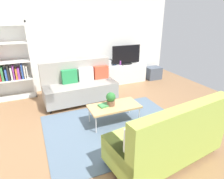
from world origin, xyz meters
The scene contains 15 objects.
ground_plane centered at (0.00, 0.00, 0.00)m, with size 7.68×7.68×0.00m, color #936B47.
wall_far centered at (0.00, 2.80, 1.45)m, with size 6.40×0.12×2.90m, color white.
area_rug centered at (0.07, -0.07, 0.01)m, with size 2.90×2.20×0.01m, color slate.
couch_beige centered at (-0.27, 1.55, 0.45)m, with size 1.93×0.90×1.10m.
couch_green centered at (0.41, -1.29, 0.44)m, with size 1.99×1.09×1.10m.
coffee_table centered at (0.12, 0.13, 0.39)m, with size 1.10×0.56×0.42m.
tv_console centered at (1.58, 2.46, 0.32)m, with size 1.40×0.44×0.64m, color silver.
tv centered at (1.58, 2.44, 0.95)m, with size 1.00×0.20×0.64m.
bookshelf centered at (-1.94, 2.48, 0.96)m, with size 1.10×0.36×2.10m.
storage_trunk centered at (2.68, 2.36, 0.22)m, with size 0.52×0.40×0.44m, color #4C5666.
potted_plant centered at (0.05, 0.17, 0.58)m, with size 0.20×0.20×0.30m.
table_book_0 centered at (-0.09, 0.20, 0.44)m, with size 0.24×0.18×0.03m, color #3F8C4C.
vase_0 centered at (1.00, 2.51, 0.73)m, with size 0.11×0.11×0.18m, color silver.
vase_1 centered at (1.18, 2.51, 0.72)m, with size 0.12×0.12×0.16m, color #4C72B2.
bottle_0 centered at (1.36, 2.42, 0.71)m, with size 0.06×0.06×0.15m, color purple.
Camera 1 is at (-1.41, -3.29, 2.30)m, focal length 31.04 mm.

